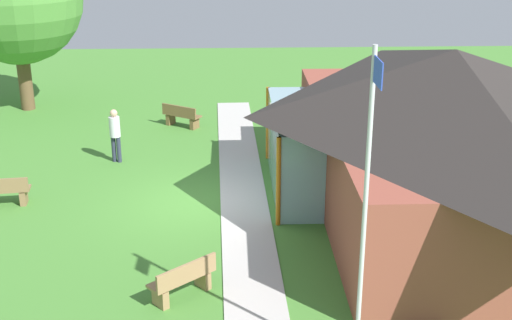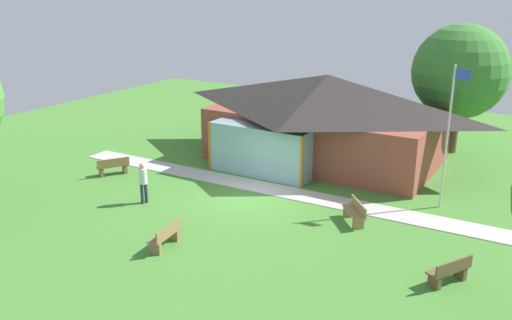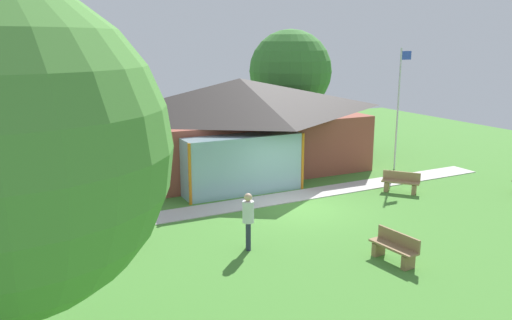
% 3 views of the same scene
% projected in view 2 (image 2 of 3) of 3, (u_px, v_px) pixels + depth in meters
% --- Properties ---
extents(ground_plane, '(44.00, 44.00, 0.00)m').
position_uv_depth(ground_plane, '(250.00, 197.00, 22.97)').
color(ground_plane, '#478433').
extents(pavilion, '(11.93, 8.31, 4.35)m').
position_uv_depth(pavilion, '(324.00, 116.00, 27.26)').
color(pavilion, brown).
rests_on(pavilion, ground_plane).
extents(footpath, '(20.34, 1.78, 0.03)m').
position_uv_depth(footpath, '(265.00, 188.00, 23.98)').
color(footpath, '#BCB7B2').
rests_on(footpath, ground_plane).
extents(flagpole, '(0.64, 0.08, 5.76)m').
position_uv_depth(flagpole, '(449.00, 132.00, 20.97)').
color(flagpole, silver).
rests_on(flagpole, ground_plane).
extents(bench_mid_right, '(1.31, 1.43, 0.84)m').
position_uv_depth(bench_mid_right, '(355.00, 213.00, 20.44)').
color(bench_mid_right, '#9E7A51').
rests_on(bench_mid_right, ground_plane).
extents(bench_lawn_far_right, '(1.13, 1.52, 0.84)m').
position_uv_depth(bench_lawn_far_right, '(450.00, 272.00, 16.27)').
color(bench_lawn_far_right, brown).
rests_on(bench_lawn_far_right, ground_plane).
extents(bench_front_center, '(0.61, 1.54, 0.84)m').
position_uv_depth(bench_front_center, '(166.00, 236.00, 18.53)').
color(bench_front_center, olive).
rests_on(bench_front_center, ground_plane).
extents(bench_mid_left, '(1.18, 1.50, 0.84)m').
position_uv_depth(bench_mid_left, '(113.00, 167.00, 25.52)').
color(bench_mid_left, brown).
rests_on(bench_mid_left, ground_plane).
extents(visitor_strolling_lawn, '(0.34, 0.34, 1.74)m').
position_uv_depth(visitor_strolling_lawn, '(143.00, 180.00, 22.07)').
color(visitor_strolling_lawn, '#2D3347').
rests_on(visitor_strolling_lawn, ground_plane).
extents(tree_behind_pavilion_right, '(4.89, 4.89, 6.76)m').
position_uv_depth(tree_behind_pavilion_right, '(460.00, 72.00, 27.83)').
color(tree_behind_pavilion_right, brown).
rests_on(tree_behind_pavilion_right, ground_plane).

